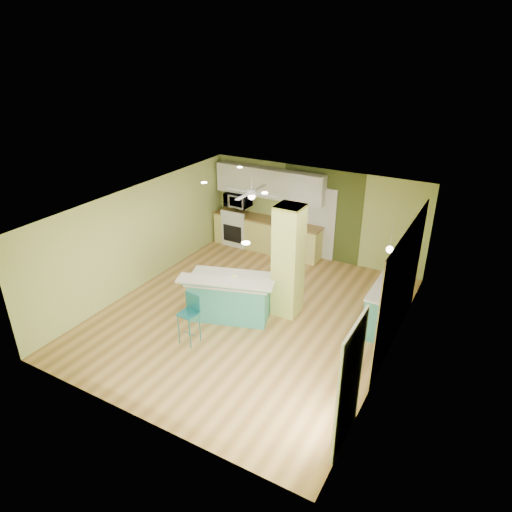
# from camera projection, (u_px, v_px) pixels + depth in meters

# --- Properties ---
(floor) EXTENTS (6.00, 7.00, 0.01)m
(floor) POSITION_uv_depth(u_px,v_px,m) (250.00, 315.00, 10.07)
(floor) COLOR olive
(floor) RESTS_ON ground
(ceiling) EXTENTS (6.00, 7.00, 0.01)m
(ceiling) POSITION_uv_depth(u_px,v_px,m) (249.00, 207.00, 8.98)
(ceiling) COLOR white
(ceiling) RESTS_ON wall_back
(wall_back) EXTENTS (6.00, 0.01, 2.50)m
(wall_back) POSITION_uv_depth(u_px,v_px,m) (315.00, 213.00, 12.28)
(wall_back) COLOR #BBC96C
(wall_back) RESTS_ON floor
(wall_front) EXTENTS (6.00, 0.01, 2.50)m
(wall_front) POSITION_uv_depth(u_px,v_px,m) (132.00, 356.00, 6.77)
(wall_front) COLOR #BBC96C
(wall_front) RESTS_ON floor
(wall_left) EXTENTS (0.01, 7.00, 2.50)m
(wall_left) POSITION_uv_depth(u_px,v_px,m) (141.00, 236.00, 10.85)
(wall_left) COLOR #BBC96C
(wall_left) RESTS_ON floor
(wall_right) EXTENTS (0.01, 7.00, 2.50)m
(wall_right) POSITION_uv_depth(u_px,v_px,m) (394.00, 301.00, 8.20)
(wall_right) COLOR #BBC96C
(wall_right) RESTS_ON floor
(wood_panel) EXTENTS (0.02, 3.40, 2.50)m
(wood_panel) POSITION_uv_depth(u_px,v_px,m) (401.00, 286.00, 8.68)
(wood_panel) COLOR olive
(wood_panel) RESTS_ON floor
(olive_accent) EXTENTS (2.20, 0.02, 2.50)m
(olive_accent) POSITION_uv_depth(u_px,v_px,m) (322.00, 215.00, 12.18)
(olive_accent) COLOR #475421
(olive_accent) RESTS_ON floor
(interior_door) EXTENTS (0.82, 0.05, 2.00)m
(interior_door) POSITION_uv_depth(u_px,v_px,m) (321.00, 224.00, 12.27)
(interior_door) COLOR white
(interior_door) RESTS_ON floor
(french_door) EXTENTS (0.04, 1.08, 2.10)m
(french_door) POSITION_uv_depth(u_px,v_px,m) (349.00, 385.00, 6.49)
(french_door) COLOR white
(french_door) RESTS_ON floor
(column) EXTENTS (0.55, 0.55, 2.50)m
(column) POSITION_uv_depth(u_px,v_px,m) (288.00, 261.00, 9.63)
(column) COLOR #C0CB5E
(column) RESTS_ON floor
(kitchen_run) EXTENTS (3.25, 0.63, 0.94)m
(kitchen_run) POSITION_uv_depth(u_px,v_px,m) (267.00, 235.00, 12.95)
(kitchen_run) COLOR #E8E179
(kitchen_run) RESTS_ON floor
(stove) EXTENTS (0.76, 0.66, 1.08)m
(stove) POSITION_uv_depth(u_px,v_px,m) (238.00, 229.00, 13.37)
(stove) COLOR white
(stove) RESTS_ON floor
(upper_cabinets) EXTENTS (3.20, 0.34, 0.80)m
(upper_cabinets) POSITION_uv_depth(u_px,v_px,m) (269.00, 183.00, 12.41)
(upper_cabinets) COLOR white
(upper_cabinets) RESTS_ON wall_back
(microwave) EXTENTS (0.70, 0.48, 0.39)m
(microwave) POSITION_uv_depth(u_px,v_px,m) (238.00, 200.00, 12.99)
(microwave) COLOR silver
(microwave) RESTS_ON wall_back
(ceiling_fan) EXTENTS (1.41, 1.41, 0.61)m
(ceiling_fan) POSITION_uv_depth(u_px,v_px,m) (252.00, 192.00, 11.23)
(ceiling_fan) COLOR white
(ceiling_fan) RESTS_ON ceiling
(pendant_lamp) EXTENTS (0.14, 0.14, 0.69)m
(pendant_lamp) POSITION_uv_depth(u_px,v_px,m) (390.00, 249.00, 8.67)
(pendant_lamp) COLOR silver
(pendant_lamp) RESTS_ON ceiling
(wall_decor) EXTENTS (0.03, 0.90, 0.70)m
(wall_decor) POSITION_uv_depth(u_px,v_px,m) (405.00, 268.00, 8.71)
(wall_decor) COLOR brown
(wall_decor) RESTS_ON wood_panel
(peninsula) EXTENTS (2.11, 1.59, 1.07)m
(peninsula) POSITION_uv_depth(u_px,v_px,m) (230.00, 296.00, 9.81)
(peninsula) COLOR teal
(peninsula) RESTS_ON floor
(bar_stool) EXTENTS (0.37, 0.37, 1.05)m
(bar_stool) POSITION_uv_depth(u_px,v_px,m) (190.00, 311.00, 8.90)
(bar_stool) COLOR #1C7581
(bar_stool) RESTS_ON floor
(side_counter) EXTENTS (0.63, 1.48, 0.96)m
(side_counter) POSITION_uv_depth(u_px,v_px,m) (387.00, 307.00, 9.45)
(side_counter) COLOR teal
(side_counter) RESTS_ON floor
(fruit_bowl) EXTENTS (0.38, 0.38, 0.08)m
(fruit_bowl) POSITION_uv_depth(u_px,v_px,m) (277.00, 221.00, 12.53)
(fruit_bowl) COLOR #332315
(fruit_bowl) RESTS_ON kitchen_run
(canister) EXTENTS (0.13, 0.13, 0.15)m
(canister) POSITION_uv_depth(u_px,v_px,m) (234.00, 279.00, 9.44)
(canister) COLOR yellow
(canister) RESTS_ON peninsula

